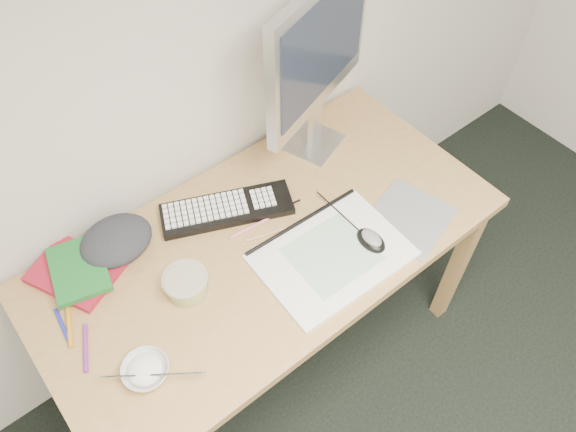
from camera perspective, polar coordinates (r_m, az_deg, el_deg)
name	(u,v)px	position (r m, az deg, el deg)	size (l,w,h in m)	color
desk	(268,257)	(1.74, -2.04, -4.13)	(1.40, 0.70, 0.75)	tan
mousepad	(409,218)	(1.76, 12.18, -0.20)	(0.24, 0.22, 0.00)	gray
sketchpad	(332,255)	(1.64, 4.48, -4.00)	(0.43, 0.30, 0.01)	white
keyboard	(227,209)	(1.74, -6.22, 0.69)	(0.40, 0.13, 0.02)	black
monitor	(319,52)	(1.70, 3.14, 16.28)	(0.49, 0.21, 0.59)	silver
mouse	(371,238)	(1.66, 8.47, -2.26)	(0.06, 0.10, 0.03)	black
rice_bowl	(146,371)	(1.50, -14.24, -15.01)	(0.12, 0.12, 0.04)	white
chopsticks	(154,375)	(1.47, -13.49, -15.44)	(0.02, 0.02, 0.25)	silver
fruit_tub	(186,284)	(1.58, -10.31, -6.81)	(0.13, 0.13, 0.06)	#DACD4D
book_red	(75,272)	(1.71, -20.82, -5.34)	(0.17, 0.23, 0.02)	maroon
book_green	(79,269)	(1.69, -20.49, -5.07)	(0.15, 0.20, 0.02)	#1A6826
cloth_lump	(116,240)	(1.70, -17.05, -2.39)	(0.18, 0.15, 0.07)	#26282D
pencil_pink	(259,223)	(1.71, -3.00, -0.75)	(0.01, 0.01, 0.20)	pink
pencil_tan	(276,231)	(1.69, -1.19, -1.56)	(0.01, 0.01, 0.20)	tan
pencil_black	(277,210)	(1.74, -1.16, 0.62)	(0.01, 0.01, 0.17)	black
marker_blue	(63,327)	(1.64, -21.90, -10.39)	(0.01, 0.01, 0.12)	#2026AE
marker_orange	(69,323)	(1.64, -21.37, -10.11)	(0.01, 0.01, 0.14)	orange
marker_purple	(86,348)	(1.59, -19.87, -12.47)	(0.01, 0.01, 0.14)	#75268D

